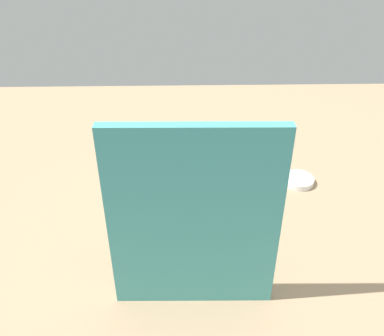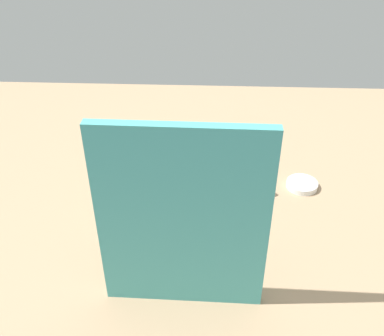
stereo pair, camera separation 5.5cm
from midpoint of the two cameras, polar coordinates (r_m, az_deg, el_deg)
The scene contains 10 objects.
ground_plane at distance 103.90cm, azimuth 3.53°, elevation -5.56°, with size 180.00×140.00×3.00cm, color #997E5F.
fruit_bowl at distance 102.58cm, azimuth 1.55°, elevation -3.12°, with size 25.78×25.78×5.36cm, color #ACC2E2.
orange_front_left at distance 94.79cm, azimuth 0.54°, elevation -1.73°, with size 7.72×7.72×7.72cm, color orange.
orange_front_right at distance 96.80cm, azimuth 4.62°, elevation -1.00°, with size 7.72×7.72×7.72cm, color orange.
orange_center at distance 101.55cm, azimuth 3.70°, elevation 0.90°, with size 7.72×7.72×7.72cm, color orange.
orange_back_left at distance 104.57cm, azimuth 0.93°, elevation 2.05°, with size 7.72×7.72×7.72cm, color orange.
orange_back_right at distance 98.19cm, azimuth -2.58°, elevation -0.35°, with size 7.72×7.72×7.72cm, color orange.
banana_bunch at distance 100.32cm, azimuth 2.79°, elevation 1.45°, with size 18.16×14.58×10.60cm.
cutting_board at distance 70.69cm, azimuth 0.94°, elevation -7.25°, with size 28.00×1.80×36.00cm, color teal.
jar_lid at distance 112.10cm, azimuth 15.55°, elevation -2.14°, with size 7.67×7.67×1.49cm, color white.
Camera 2 is at (-0.09, 80.02, 64.67)cm, focal length 40.71 mm.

